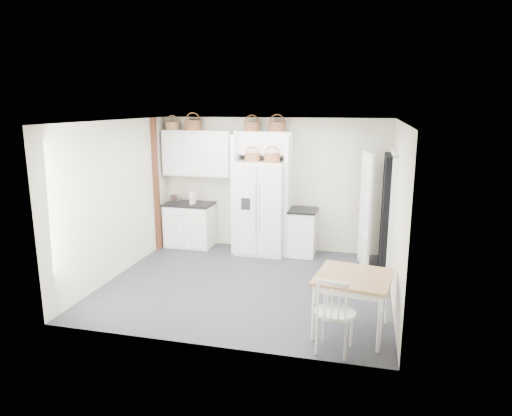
# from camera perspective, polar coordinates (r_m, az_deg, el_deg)

# --- Properties ---
(floor) EXTENTS (4.50, 4.50, 0.00)m
(floor) POSITION_cam_1_polar(r_m,az_deg,el_deg) (7.51, -1.07, -9.44)
(floor) COLOR #282930
(floor) RESTS_ON ground
(ceiling) EXTENTS (4.50, 4.50, 0.00)m
(ceiling) POSITION_cam_1_polar(r_m,az_deg,el_deg) (6.95, -1.16, 10.80)
(ceiling) COLOR white
(ceiling) RESTS_ON wall_back
(wall_back) EXTENTS (4.50, 0.00, 4.50)m
(wall_back) POSITION_cam_1_polar(r_m,az_deg,el_deg) (9.03, 2.16, 2.96)
(wall_back) COLOR beige
(wall_back) RESTS_ON floor
(wall_left) EXTENTS (0.00, 4.00, 4.00)m
(wall_left) POSITION_cam_1_polar(r_m,az_deg,el_deg) (7.99, -16.91, 1.11)
(wall_left) COLOR beige
(wall_left) RESTS_ON floor
(wall_right) EXTENTS (0.00, 4.00, 4.00)m
(wall_right) POSITION_cam_1_polar(r_m,az_deg,el_deg) (6.91, 17.24, -0.70)
(wall_right) COLOR beige
(wall_right) RESTS_ON floor
(refrigerator) EXTENTS (0.93, 0.75, 1.80)m
(refrigerator) POSITION_cam_1_polar(r_m,az_deg,el_deg) (8.81, 0.72, 0.06)
(refrigerator) COLOR white
(refrigerator) RESTS_ON floor
(base_cab_left) EXTENTS (0.93, 0.59, 0.86)m
(base_cab_left) POSITION_cam_1_polar(r_m,az_deg,el_deg) (9.42, -8.28, -2.17)
(base_cab_left) COLOR white
(base_cab_left) RESTS_ON floor
(base_cab_right) EXTENTS (0.49, 0.59, 0.86)m
(base_cab_right) POSITION_cam_1_polar(r_m,az_deg,el_deg) (8.83, 5.84, -3.12)
(base_cab_right) COLOR white
(base_cab_right) RESTS_ON floor
(dining_table) EXTENTS (1.03, 1.03, 0.75)m
(dining_table) POSITION_cam_1_polar(r_m,az_deg,el_deg) (6.04, 11.94, -11.60)
(dining_table) COLOR olive
(dining_table) RESTS_ON floor
(windsor_chair) EXTENTS (0.55, 0.51, 0.99)m
(windsor_chair) POSITION_cam_1_polar(r_m,az_deg,el_deg) (5.50, 9.87, -12.70)
(windsor_chair) COLOR white
(windsor_chair) RESTS_ON floor
(counter_left) EXTENTS (0.97, 0.63, 0.04)m
(counter_left) POSITION_cam_1_polar(r_m,az_deg,el_deg) (9.31, -8.37, 0.51)
(counter_left) COLOR black
(counter_left) RESTS_ON base_cab_left
(counter_right) EXTENTS (0.53, 0.63, 0.04)m
(counter_right) POSITION_cam_1_polar(r_m,az_deg,el_deg) (8.72, 5.90, -0.28)
(counter_right) COLOR black
(counter_right) RESTS_ON base_cab_right
(toaster) EXTENTS (0.25, 0.17, 0.16)m
(toaster) POSITION_cam_1_polar(r_m,az_deg,el_deg) (9.39, -9.98, 1.18)
(toaster) COLOR silver
(toaster) RESTS_ON counter_left
(cookbook_red) EXTENTS (0.04, 0.15, 0.22)m
(cookbook_red) POSITION_cam_1_polar(r_m,az_deg,el_deg) (9.18, -8.08, 1.19)
(cookbook_red) COLOR #9F2812
(cookbook_red) RESTS_ON counter_left
(cookbook_cream) EXTENTS (0.06, 0.17, 0.25)m
(cookbook_cream) POSITION_cam_1_polar(r_m,az_deg,el_deg) (9.17, -7.92, 1.25)
(cookbook_cream) COLOR white
(cookbook_cream) RESTS_ON counter_left
(basket_upper_a) EXTENTS (0.28, 0.28, 0.16)m
(basket_upper_a) POSITION_cam_1_polar(r_m,az_deg,el_deg) (9.37, -10.41, 10.08)
(basket_upper_a) COLOR #915F35
(basket_upper_a) RESTS_ON upper_cabinet
(basket_upper_b) EXTENTS (0.33, 0.33, 0.20)m
(basket_upper_b) POSITION_cam_1_polar(r_m,az_deg,el_deg) (9.20, -7.87, 10.23)
(basket_upper_b) COLOR brown
(basket_upper_b) RESTS_ON upper_cabinet
(basket_bridge_a) EXTENTS (0.30, 0.30, 0.17)m
(basket_bridge_a) POSITION_cam_1_polar(r_m,az_deg,el_deg) (8.83, -0.51, 10.16)
(basket_bridge_a) COLOR brown
(basket_bridge_a) RESTS_ON bridge_cabinet
(basket_bridge_b) EXTENTS (0.31, 0.31, 0.18)m
(basket_bridge_b) POSITION_cam_1_polar(r_m,az_deg,el_deg) (8.72, 2.65, 10.15)
(basket_bridge_b) COLOR brown
(basket_bridge_b) RESTS_ON bridge_cabinet
(basket_fridge_a) EXTENTS (0.28, 0.28, 0.15)m
(basket_fridge_a) POSITION_cam_1_polar(r_m,az_deg,el_deg) (8.59, -0.46, 6.34)
(basket_fridge_a) COLOR brown
(basket_fridge_a) RESTS_ON refrigerator
(basket_fridge_b) EXTENTS (0.30, 0.30, 0.16)m
(basket_fridge_b) POSITION_cam_1_polar(r_m,az_deg,el_deg) (8.50, 2.01, 6.29)
(basket_fridge_b) COLOR brown
(basket_fridge_b) RESTS_ON refrigerator
(upper_cabinet) EXTENTS (1.40, 0.34, 0.90)m
(upper_cabinet) POSITION_cam_1_polar(r_m,az_deg,el_deg) (9.21, -7.28, 6.83)
(upper_cabinet) COLOR white
(upper_cabinet) RESTS_ON wall_back
(bridge_cabinet) EXTENTS (1.12, 0.34, 0.45)m
(bridge_cabinet) POSITION_cam_1_polar(r_m,az_deg,el_deg) (8.79, 1.01, 8.13)
(bridge_cabinet) COLOR white
(bridge_cabinet) RESTS_ON wall_back
(fridge_panel_left) EXTENTS (0.08, 0.60, 2.30)m
(fridge_panel_left) POSITION_cam_1_polar(r_m,az_deg,el_deg) (8.93, -2.40, 1.87)
(fridge_panel_left) COLOR white
(fridge_panel_left) RESTS_ON floor
(fridge_panel_right) EXTENTS (0.08, 0.60, 2.30)m
(fridge_panel_right) POSITION_cam_1_polar(r_m,az_deg,el_deg) (8.70, 4.07, 1.56)
(fridge_panel_right) COLOR white
(fridge_panel_right) RESTS_ON floor
(trim_post) EXTENTS (0.09, 0.09, 2.60)m
(trim_post) POSITION_cam_1_polar(r_m,az_deg,el_deg) (9.13, -12.36, 2.78)
(trim_post) COLOR #472514
(trim_post) RESTS_ON floor
(doorway_void) EXTENTS (0.18, 0.85, 2.05)m
(doorway_void) POSITION_cam_1_polar(r_m,az_deg,el_deg) (7.93, 16.08, -0.95)
(doorway_void) COLOR black
(doorway_void) RESTS_ON floor
(door_slab) EXTENTS (0.21, 0.79, 2.05)m
(door_slab) POSITION_cam_1_polar(r_m,az_deg,el_deg) (8.25, 13.51, -0.28)
(door_slab) COLOR white
(door_slab) RESTS_ON floor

